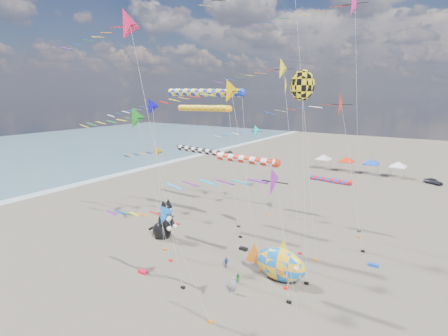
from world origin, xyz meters
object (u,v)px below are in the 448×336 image
object	(u,v)px
person_adult	(233,286)
parked_car	(433,181)
cat_inflatable	(163,219)
fish_inflatable	(280,264)
child_green	(238,279)
child_blue	(226,262)

from	to	relation	value
person_adult	parked_car	world-z (taller)	person_adult
cat_inflatable	person_adult	xyz separation A→B (m)	(12.87, -5.42, -1.66)
fish_inflatable	parked_car	xyz separation A→B (m)	(9.94, 47.12, -1.08)
person_adult	parked_car	distance (m)	52.67
cat_inflatable	child_green	size ratio (longest dim) A/B	4.88
fish_inflatable	child_blue	xyz separation A→B (m)	(-5.40, -0.56, -1.09)
fish_inflatable	child_green	world-z (taller)	fish_inflatable
person_adult	cat_inflatable	bearing A→B (deg)	116.49
child_blue	parked_car	bearing A→B (deg)	26.13
cat_inflatable	child_blue	xyz separation A→B (m)	(9.88, -1.90, -1.87)
person_adult	child_green	xyz separation A→B (m)	(-0.47, 1.58, -0.26)
cat_inflatable	parked_car	distance (m)	52.31
child_blue	parked_car	world-z (taller)	parked_car
child_green	person_adult	bearing A→B (deg)	-88.33
cat_inflatable	fish_inflatable	size ratio (longest dim) A/B	0.77
cat_inflatable	fish_inflatable	distance (m)	15.36
parked_car	child_blue	bearing A→B (deg)	-168.72
cat_inflatable	child_green	distance (m)	13.12
fish_inflatable	person_adult	size ratio (longest dim) A/B	4.17
cat_inflatable	parked_car	world-z (taller)	cat_inflatable
person_adult	child_blue	world-z (taller)	person_adult
child_green	parked_car	size ratio (longest dim) A/B	0.30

